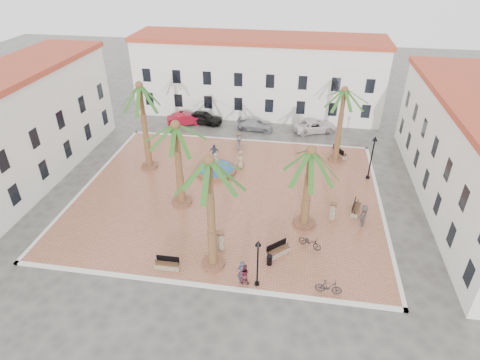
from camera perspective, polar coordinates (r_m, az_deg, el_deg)
The scene contains 37 objects.
ground at distance 35.52m, azimuth -1.59°, elevation -2.07°, with size 120.00×120.00×0.00m, color #56544F.
plaza at distance 35.48m, azimuth -1.60°, elevation -1.97°, with size 26.00×22.00×0.15m, color #AA6346.
kerb_n at distance 44.94m, azimuth 0.98°, elevation 5.66°, with size 26.30×0.30×0.16m, color silver.
kerb_s at distance 27.18m, azimuth -5.98°, elevation -14.62°, with size 26.30×0.30×0.16m, color silver.
kerb_e at distance 35.77m, azimuth 19.39°, elevation -3.68°, with size 0.30×22.30×0.16m, color silver.
kerb_w at distance 39.69m, azimuth -20.38°, elevation -0.20°, with size 0.30×22.30×0.16m, color silver.
building_north at distance 51.59m, azimuth 2.53°, elevation 14.65°, with size 30.40×7.40×9.50m.
building_east at distance 37.39m, azimuth 30.72°, elevation 2.98°, with size 7.40×26.40×9.00m.
building_west at distance 40.84m, azimuth -29.11°, elevation 6.43°, with size 6.40×24.40×10.00m.
fountain at distance 38.58m, azimuth -3.44°, elevation 1.55°, with size 3.90×3.90×2.01m.
palm_nw at distance 37.49m, azimuth -13.98°, elevation 11.67°, with size 5.18×5.18×8.60m.
palm_sw at distance 31.52m, azimuth -9.08°, elevation 6.25°, with size 5.59×5.59×7.51m.
palm_s at distance 24.02m, azimuth -4.42°, elevation 0.97°, with size 5.23×5.23×8.54m.
palm_e at distance 29.15m, azimuth 9.97°, elevation 2.60°, with size 5.71×5.71×6.89m.
palm_ne at distance 39.23m, azimuth 14.53°, elevation 11.22°, with size 4.84×4.84×7.70m.
bench_s at distance 28.32m, azimuth -10.26°, elevation -11.82°, with size 1.71×0.54×0.90m.
bench_se at distance 29.01m, azimuth 5.41°, elevation -10.07°, with size 1.73×1.66×0.97m.
bench_e at distance 34.25m, azimuth 16.13°, elevation -4.03°, with size 1.00×1.93×0.97m.
bench_ne at distance 42.57m, azimuth 13.97°, elevation 3.67°, with size 1.53×1.96×1.02m.
lamppost_s at distance 25.28m, azimuth 2.55°, elevation -10.68°, with size 0.40×0.40×3.67m.
lamppost_e at distance 38.13m, azimuth 18.38°, elevation 4.04°, with size 0.47×0.47×4.31m.
bollard_se at distance 29.01m, azimuth -2.80°, elevation -8.56°, with size 0.66×0.66×1.55m.
bollard_n at distance 43.04m, azimuth -0.14°, elevation 5.67°, with size 0.59×0.59×1.47m.
bollard_e at distance 32.73m, azimuth 13.08°, elevation -4.29°, with size 0.63×0.63×1.49m.
litter_bin at distance 28.14m, azimuth 4.21°, elevation -11.29°, with size 0.39×0.39×0.76m, color black.
cyclist_a at distance 26.45m, azimuth 0.31°, elevation -13.00°, with size 0.66×0.44×1.82m, color #2F3146.
bicycle_a at distance 29.81m, azimuth 9.91°, elevation -8.67°, with size 0.61×1.76×0.93m, color black.
cyclist_b at distance 26.53m, azimuth 0.58°, elevation -13.24°, with size 0.75×0.58×1.54m, color maroon.
bicycle_b at distance 26.71m, azimuth 12.49°, elevation -14.64°, with size 0.48×1.69×1.02m, color black.
pedestrian_fountain_a at distance 38.87m, azimuth 0.09°, elevation 2.93°, with size 0.89×0.58×1.82m, color #9D8362.
pedestrian_fountain_b at distance 40.36m, azimuth -3.70°, elevation 3.96°, with size 1.04×0.43×1.77m, color #37455E.
pedestrian_north at distance 42.06m, azimuth -0.11°, elevation 5.14°, with size 1.08×0.62×1.67m, color #515056.
pedestrian_east at distance 32.66m, azimuth 17.13°, elevation -4.77°, with size 1.68×0.53×1.81m, color slate.
car_black at distance 49.30m, azimuth -5.20°, elevation 8.81°, with size 1.82×4.53×1.54m, color black.
car_red at distance 49.37m, azimuth -7.72°, elevation 8.63°, with size 1.54×4.43×1.46m, color maroon.
car_silver at distance 47.50m, azimuth 2.18°, elevation 7.81°, with size 1.71×4.21×1.22m, color #A0A1A8.
car_white at distance 47.78m, azimuth 10.58°, elevation 7.54°, with size 2.29×4.97×1.38m, color white.
Camera 1 is at (5.70, -29.11, 19.54)m, focal length 30.00 mm.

